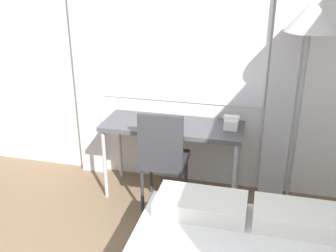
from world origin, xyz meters
TOP-DOWN VIEW (x-y plane):
  - wall_back_with_window at (0.01, 2.86)m, footprint 4.74×0.13m
  - desk at (0.04, 2.55)m, footprint 1.28×0.48m
  - desk_chair at (0.02, 2.30)m, footprint 0.42×0.42m
  - standing_lamp at (1.11, 2.52)m, footprint 0.39×0.39m
  - telephone at (0.57, 2.58)m, footprint 0.14×0.16m
  - book at (-0.10, 2.51)m, footprint 0.28×0.24m

SIDE VIEW (x-z plane):
  - desk_chair at x=0.02m, z-range 0.06..1.01m
  - desk at x=0.04m, z-range 0.30..1.03m
  - book at x=-0.10m, z-range 0.73..0.76m
  - telephone at x=0.57m, z-range 0.73..0.84m
  - wall_back_with_window at x=0.01m, z-range 0.00..2.70m
  - standing_lamp at x=1.11m, z-range 0.70..2.54m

